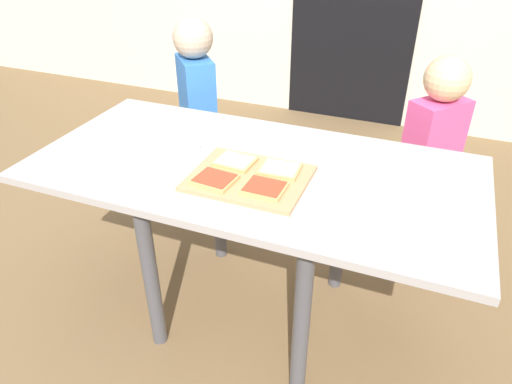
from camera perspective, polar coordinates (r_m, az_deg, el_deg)
The scene contains 10 objects.
ground_plane at distance 2.07m, azimuth -0.33°, elevation -14.00°, with size 16.00×16.00×0.00m, color brown.
dining_table at distance 1.68m, azimuth -0.40°, elevation 0.61°, with size 1.56×0.76×0.70m.
cutting_board at distance 1.55m, azimuth -0.83°, elevation 1.70°, with size 0.38×0.30×0.01m, color tan.
pizza_slice_near_right at distance 1.47m, azimuth 1.03°, elevation 0.50°, with size 0.13×0.11×0.02m.
pizza_slice_far_left at distance 1.63m, azimuth -2.55°, elevation 3.73°, with size 0.14×0.12×0.02m.
pizza_slice_far_right at distance 1.58m, azimuth 2.93°, elevation 2.77°, with size 0.14×0.12×0.02m.
pizza_slice_near_left at distance 1.52m, azimuth -5.03°, elevation 1.53°, with size 0.14×0.12×0.02m.
plate_white_left at distance 1.80m, azimuth -10.26°, elevation 5.54°, with size 0.22×0.22×0.01m, color white.
child_left at distance 2.40m, azimuth -7.08°, elevation 10.28°, with size 0.26×0.27×1.04m.
child_right at distance 2.21m, azimuth 20.56°, elevation 5.23°, with size 0.26×0.27×0.97m.
Camera 1 is at (0.54, -1.33, 1.50)m, focal length 33.05 mm.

